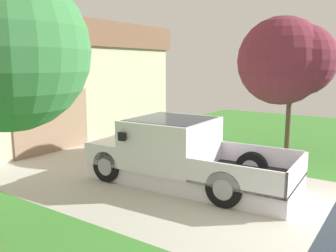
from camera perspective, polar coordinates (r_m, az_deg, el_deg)
pickup_truck at (r=9.03m, az=1.25°, el=-4.51°), size 2.39×5.28×1.62m
person_with_hat at (r=10.34m, az=3.29°, el=-1.90°), size 0.46×0.42×1.58m
handbag at (r=10.16m, az=4.17°, el=-6.39°), size 0.34×0.16×0.41m
house_with_garage at (r=16.16m, az=-20.69°, el=7.08°), size 10.62×6.75×4.65m
front_yard_tree at (r=12.21m, az=18.76°, el=9.94°), size 2.86×3.13×4.51m
neighbor_tree at (r=5.97m, az=-25.25°, el=10.79°), size 2.49×2.49×4.43m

